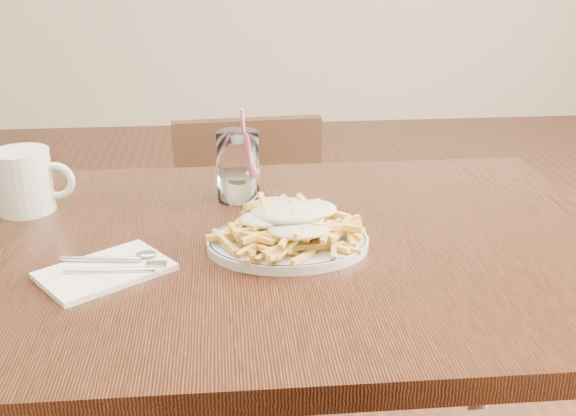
{
  "coord_description": "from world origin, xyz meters",
  "views": [
    {
      "loc": [
        -0.06,
        -1.08,
        1.25
      ],
      "look_at": [
        0.04,
        -0.03,
        0.82
      ],
      "focal_mm": 45.0,
      "sensor_mm": 36.0,
      "label": 1
    }
  ],
  "objects": [
    {
      "name": "coffee_mug",
      "position": [
        -0.42,
        0.18,
        0.81
      ],
      "size": [
        0.14,
        0.1,
        0.11
      ],
      "color": "white",
      "rests_on": "table"
    },
    {
      "name": "napkin",
      "position": [
        -0.24,
        -0.09,
        0.75
      ],
      "size": [
        0.22,
        0.2,
        0.01
      ],
      "primitive_type": "cube",
      "rotation": [
        0.0,
        0.0,
        0.62
      ],
      "color": "white",
      "rests_on": "table"
    },
    {
      "name": "table",
      "position": [
        0.0,
        0.0,
        0.67
      ],
      "size": [
        1.2,
        0.8,
        0.75
      ],
      "color": "black",
      "rests_on": "ground"
    },
    {
      "name": "water_glass",
      "position": [
        -0.03,
        0.2,
        0.81
      ],
      "size": [
        0.08,
        0.08,
        0.18
      ],
      "color": "white",
      "rests_on": "table"
    },
    {
      "name": "fries_plate",
      "position": [
        0.04,
        -0.03,
        0.76
      ],
      "size": [
        0.32,
        0.3,
        0.02
      ],
      "color": "white",
      "rests_on": "table"
    },
    {
      "name": "chair_far",
      "position": [
        -0.01,
        0.72,
        0.45
      ],
      "size": [
        0.39,
        0.39,
        0.79
      ],
      "color": "black",
      "rests_on": "ground"
    },
    {
      "name": "loaded_fries",
      "position": [
        0.04,
        -0.03,
        0.8
      ],
      "size": [
        0.25,
        0.21,
        0.07
      ],
      "color": "gold",
      "rests_on": "fries_plate"
    },
    {
      "name": "cutlery",
      "position": [
        -0.24,
        -0.09,
        0.76
      ],
      "size": [
        0.17,
        0.06,
        0.01
      ],
      "color": "silver",
      "rests_on": "napkin"
    }
  ]
}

